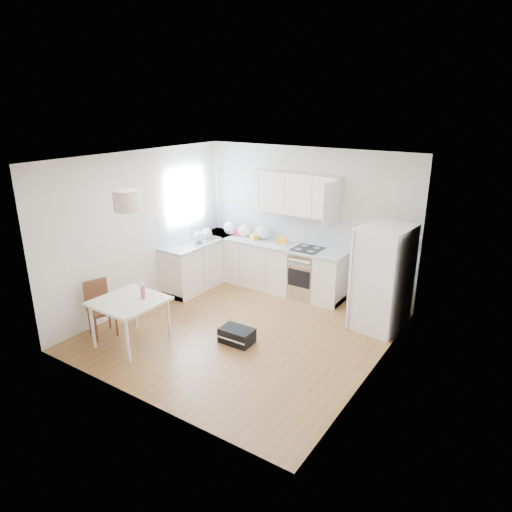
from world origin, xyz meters
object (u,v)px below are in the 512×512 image
at_px(refrigerator, 384,278).
at_px(dining_chair, 101,310).
at_px(dining_table, 129,305).
at_px(gym_bag, 237,335).

bearing_deg(refrigerator, dining_chair, -136.13).
xyz_separation_m(dining_table, gym_bag, (1.27, 0.90, -0.53)).
relative_size(refrigerator, dining_chair, 1.92).
bearing_deg(dining_table, gym_bag, 37.32).
relative_size(dining_chair, gym_bag, 1.75).
bearing_deg(dining_table, refrigerator, 43.73).
bearing_deg(refrigerator, dining_table, -131.43).
distance_m(refrigerator, gym_bag, 2.45).
distance_m(dining_table, dining_chair, 0.63).
bearing_deg(gym_bag, dining_chair, -153.95).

